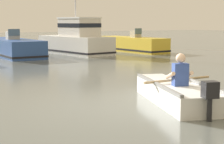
{
  "coord_description": "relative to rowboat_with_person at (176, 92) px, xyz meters",
  "views": [
    {
      "loc": [
        -4.64,
        -6.92,
        1.9
      ],
      "look_at": [
        0.58,
        1.55,
        0.55
      ],
      "focal_mm": 59.3,
      "sensor_mm": 36.0,
      "label": 1
    }
  ],
  "objects": [
    {
      "name": "ground_plane",
      "position": [
        -1.18,
        0.38,
        -0.25
      ],
      "size": [
        120.0,
        120.0,
        0.0
      ],
      "primitive_type": "plane",
      "color": "slate"
    },
    {
      "name": "moored_boat_white",
      "position": [
        4.03,
        13.6,
        0.57
      ],
      "size": [
        2.76,
        5.67,
        4.37
      ],
      "color": "white",
      "rests_on": "ground"
    },
    {
      "name": "moored_boat_blue",
      "position": [
        0.28,
        14.41,
        0.2
      ],
      "size": [
        1.99,
        6.62,
        1.52
      ],
      "color": "#2D519E",
      "rests_on": "ground"
    },
    {
      "name": "rowboat_with_person",
      "position": [
        0.0,
        0.0,
        0.0
      ],
      "size": [
        2.31,
        3.63,
        1.19
      ],
      "color": "white",
      "rests_on": "ground"
    },
    {
      "name": "moored_boat_yellow",
      "position": [
        7.9,
        13.31,
        0.19
      ],
      "size": [
        1.97,
        5.77,
        1.5
      ],
      "color": "gold",
      "rests_on": "ground"
    }
  ]
}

